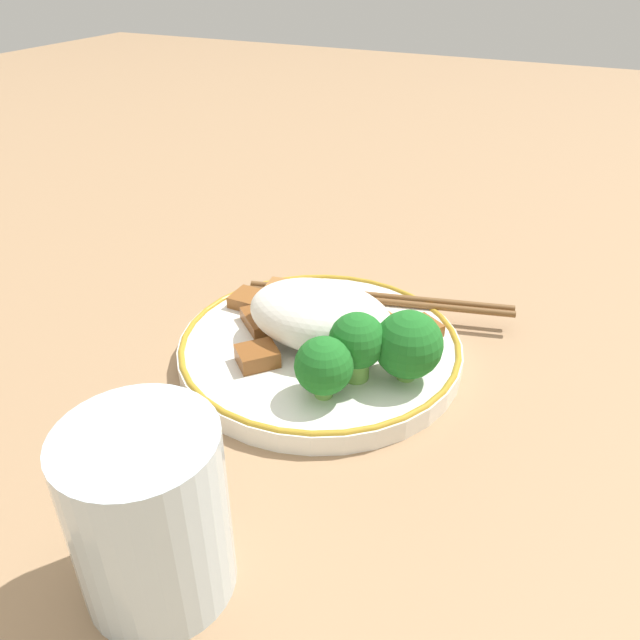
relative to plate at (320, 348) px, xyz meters
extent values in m
plane|color=#9E7A56|center=(0.00, 0.00, -0.01)|extent=(3.00, 3.00, 0.00)
cylinder|color=white|center=(0.00, 0.00, 0.00)|extent=(0.23, 0.23, 0.02)
torus|color=#B28C26|center=(0.00, 0.00, 0.01)|extent=(0.23, 0.23, 0.00)
ellipsoid|color=white|center=(0.00, 0.00, 0.03)|extent=(0.12, 0.08, 0.05)
cylinder|color=#72AD4C|center=(-0.03, 0.06, 0.01)|extent=(0.01, 0.01, 0.01)
sphere|color=#1E6B23|center=(-0.03, 0.06, 0.03)|extent=(0.04, 0.04, 0.04)
cylinder|color=#72AD4C|center=(-0.04, 0.03, 0.01)|extent=(0.02, 0.02, 0.02)
sphere|color=#1E6B23|center=(-0.04, 0.03, 0.04)|extent=(0.04, 0.04, 0.04)
cylinder|color=#72AD4C|center=(-0.08, 0.02, 0.01)|extent=(0.01, 0.01, 0.01)
sphere|color=#1E6B23|center=(-0.08, 0.02, 0.04)|extent=(0.05, 0.05, 0.05)
cube|color=brown|center=(0.03, 0.05, 0.01)|extent=(0.04, 0.04, 0.01)
cube|color=brown|center=(0.08, -0.03, 0.01)|extent=(0.03, 0.03, 0.01)
cube|color=brown|center=(0.03, -0.04, 0.01)|extent=(0.04, 0.04, 0.01)
cube|color=brown|center=(0.05, 0.00, 0.01)|extent=(0.05, 0.04, 0.01)
cube|color=#995B28|center=(-0.03, -0.04, 0.01)|extent=(0.04, 0.03, 0.01)
cube|color=brown|center=(-0.07, -0.04, 0.01)|extent=(0.04, 0.04, 0.01)
cube|color=#9E6633|center=(0.06, -0.05, 0.01)|extent=(0.03, 0.03, 0.01)
cylinder|color=brown|center=(-0.02, -0.08, 0.01)|extent=(0.23, 0.06, 0.01)
cylinder|color=brown|center=(-0.02, -0.08, 0.01)|extent=(0.23, 0.06, 0.01)
cylinder|color=silver|center=(-0.01, 0.22, 0.04)|extent=(0.08, 0.08, 0.10)
camera|label=1|loc=(-0.18, 0.38, 0.29)|focal=35.00mm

